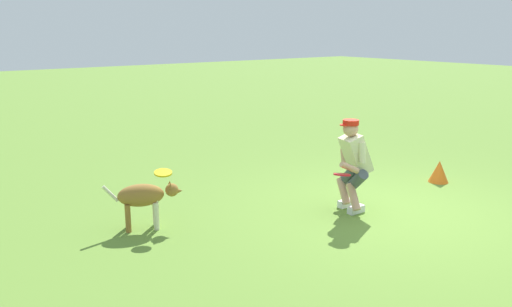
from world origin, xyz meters
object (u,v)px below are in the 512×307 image
at_px(dog, 145,197).
at_px(frisbee_held, 342,175).
at_px(person, 353,162).
at_px(training_cone, 439,171).
at_px(frisbee_flying, 163,173).

height_order(dog, frisbee_held, frisbee_held).
height_order(person, dog, person).
height_order(person, training_cone, person).
bearing_deg(frisbee_held, training_cone, -175.43).
distance_m(frisbee_held, training_cone, 2.59).
bearing_deg(frisbee_flying, person, 157.92).
bearing_deg(frisbee_flying, training_cone, 168.71).
relative_size(frisbee_flying, training_cone, 0.62).
xyz_separation_m(dog, training_cone, (-4.81, 1.04, -0.24)).
bearing_deg(person, dog, -5.81).
bearing_deg(training_cone, person, 1.64).
xyz_separation_m(frisbee_held, training_cone, (-2.54, -0.20, -0.43)).
distance_m(dog, training_cone, 4.93).
relative_size(person, frisbee_held, 5.56).
bearing_deg(person, training_cone, -161.35).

